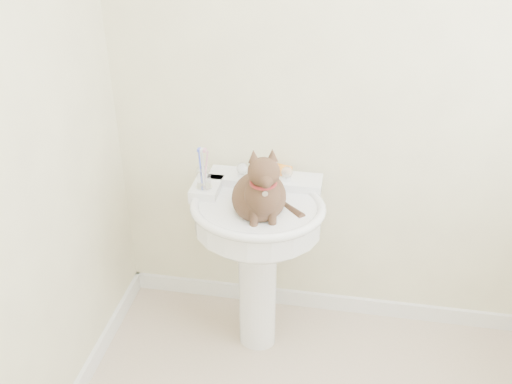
% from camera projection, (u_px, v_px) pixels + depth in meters
% --- Properties ---
extents(wall_back, '(2.20, 0.00, 2.50)m').
position_uv_depth(wall_back, '(360.00, 79.00, 2.36)').
color(wall_back, '#F1EBBE').
rests_on(wall_back, ground).
extents(baseboard_back, '(2.20, 0.02, 0.09)m').
position_uv_depth(baseboard_back, '(338.00, 303.00, 2.96)').
color(baseboard_back, white).
rests_on(baseboard_back, floor).
extents(pedestal_sink, '(0.59, 0.58, 0.81)m').
position_uv_depth(pedestal_sink, '(257.00, 231.00, 2.48)').
color(pedestal_sink, white).
rests_on(pedestal_sink, floor).
extents(faucet, '(0.28, 0.12, 0.14)m').
position_uv_depth(faucet, '(264.00, 172.00, 2.50)').
color(faucet, silver).
rests_on(faucet, pedestal_sink).
extents(soap_bar, '(0.10, 0.08, 0.03)m').
position_uv_depth(soap_bar, '(281.00, 170.00, 2.57)').
color(soap_bar, orange).
rests_on(soap_bar, pedestal_sink).
extents(toothbrush_cup, '(0.07, 0.07, 0.18)m').
position_uv_depth(toothbrush_cup, '(204.00, 178.00, 2.43)').
color(toothbrush_cup, silver).
rests_on(toothbrush_cup, pedestal_sink).
extents(cat, '(0.25, 0.31, 0.45)m').
position_uv_depth(cat, '(260.00, 194.00, 2.30)').
color(cat, '#4C3723').
rests_on(cat, pedestal_sink).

